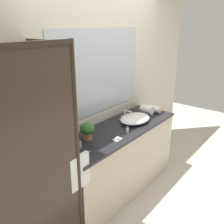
% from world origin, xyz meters
% --- Properties ---
extents(ground_plane, '(8.00, 8.00, 0.00)m').
position_xyz_m(ground_plane, '(0.00, 0.00, 0.00)').
color(ground_plane, beige).
extents(wall_back_with_mirror, '(4.40, 0.06, 2.60)m').
position_xyz_m(wall_back_with_mirror, '(0.00, 0.34, 1.31)').
color(wall_back_with_mirror, beige).
rests_on(wall_back_with_mirror, ground_plane).
extents(vanity_cabinet, '(1.80, 0.58, 0.90)m').
position_xyz_m(vanity_cabinet, '(0.00, 0.01, 0.45)').
color(vanity_cabinet, beige).
rests_on(vanity_cabinet, ground_plane).
extents(shower_enclosure, '(1.20, 0.59, 2.00)m').
position_xyz_m(shower_enclosure, '(-1.28, -0.19, 1.02)').
color(shower_enclosure, '#2D2319').
rests_on(shower_enclosure, ground_plane).
extents(sink_basin, '(0.46, 0.34, 0.09)m').
position_xyz_m(sink_basin, '(0.28, -0.03, 0.94)').
color(sink_basin, white).
rests_on(sink_basin, vanity_cabinet).
extents(faucet, '(0.17, 0.14, 0.13)m').
position_xyz_m(faucet, '(0.28, 0.13, 0.94)').
color(faucet, silver).
rests_on(faucet, vanity_cabinet).
extents(potted_plant, '(0.16, 0.16, 0.19)m').
position_xyz_m(potted_plant, '(-0.46, 0.09, 1.01)').
color(potted_plant, '#B77A51').
rests_on(potted_plant, vanity_cabinet).
extents(soap_dish, '(0.10, 0.07, 0.04)m').
position_xyz_m(soap_dish, '(-0.27, -0.18, 0.91)').
color(soap_dish, silver).
rests_on(soap_dish, vanity_cabinet).
extents(amenity_bottle_conditioner, '(0.03, 0.03, 0.08)m').
position_xyz_m(amenity_bottle_conditioner, '(-0.05, -0.15, 0.94)').
color(amenity_bottle_conditioner, white).
rests_on(amenity_bottle_conditioner, vanity_cabinet).
extents(amenity_bottle_shampoo, '(0.03, 0.03, 0.10)m').
position_xyz_m(amenity_bottle_shampoo, '(-0.65, 0.01, 0.95)').
color(amenity_bottle_shampoo, white).
rests_on(amenity_bottle_shampoo, vanity_cabinet).
extents(amenity_bottle_body_wash, '(0.03, 0.03, 0.08)m').
position_xyz_m(amenity_bottle_body_wash, '(-0.62, 0.11, 0.94)').
color(amenity_bottle_body_wash, silver).
rests_on(amenity_bottle_body_wash, vanity_cabinet).
extents(rolled_towel_near_edge, '(0.10, 0.18, 0.10)m').
position_xyz_m(rolled_towel_near_edge, '(0.76, -0.05, 0.95)').
color(rolled_towel_near_edge, white).
rests_on(rolled_towel_near_edge, vanity_cabinet).
extents(rolled_towel_middle, '(0.14, 0.20, 0.11)m').
position_xyz_m(rolled_towel_middle, '(0.65, 0.01, 0.96)').
color(rolled_towel_middle, white).
rests_on(rolled_towel_middle, vanity_cabinet).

